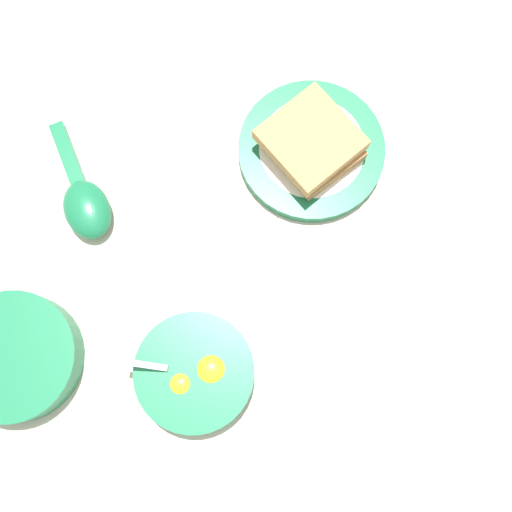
{
  "coord_description": "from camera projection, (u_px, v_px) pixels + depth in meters",
  "views": [
    {
      "loc": [
        -0.16,
        0.1,
        0.72
      ],
      "look_at": [
        -0.12,
        -0.04,
        0.02
      ],
      "focal_mm": 42.0,
      "sensor_mm": 36.0,
      "label": 1
    }
  ],
  "objects": [
    {
      "name": "congee_bowl",
      "position": [
        15.0,
        357.0,
        0.68
      ],
      "size": [
        0.15,
        0.15,
        0.04
      ],
      "color": "#196B42",
      "rests_on": "ground_plane"
    },
    {
      "name": "ground_plane",
      "position": [
        153.0,
        264.0,
        0.73
      ],
      "size": [
        3.0,
        3.0,
        0.0
      ],
      "primitive_type": "plane",
      "color": "beige"
    },
    {
      "name": "toast_plate",
      "position": [
        311.0,
        150.0,
        0.75
      ],
      "size": [
        0.18,
        0.18,
        0.02
      ],
      "color": "#196B42",
      "rests_on": "ground_plane"
    },
    {
      "name": "soup_spoon",
      "position": [
        84.0,
        202.0,
        0.73
      ],
      "size": [
        0.13,
        0.15,
        0.03
      ],
      "color": "#196B42",
      "rests_on": "ground_plane"
    },
    {
      "name": "toast_sandwich",
      "position": [
        311.0,
        143.0,
        0.72
      ],
      "size": [
        0.14,
        0.14,
        0.04
      ],
      "color": "#9E7042",
      "rests_on": "toast_plate"
    },
    {
      "name": "egg_bowl",
      "position": [
        195.0,
        373.0,
        0.68
      ],
      "size": [
        0.15,
        0.14,
        0.07
      ],
      "color": "#196B42",
      "rests_on": "ground_plane"
    }
  ]
}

